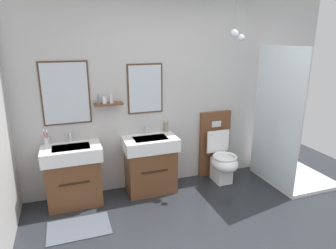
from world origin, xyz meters
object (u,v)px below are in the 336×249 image
vanity_sink_left (74,174)px  toothbrush_cup (47,141)px  toilet (219,155)px  shower_tray (287,154)px  vanity_sink_right (150,163)px  soap_dispenser (166,127)px

vanity_sink_left → toothbrush_cup: size_ratio=3.72×
toilet → shower_tray: shower_tray is taller
toilet → shower_tray: (0.89, -0.39, 0.04)m
vanity_sink_right → toilet: bearing=-0.4°
vanity_sink_right → soap_dispenser: (0.29, 0.16, 0.44)m
vanity_sink_right → soap_dispenser: soap_dispenser is taller
vanity_sink_left → soap_dispenser: bearing=7.2°
vanity_sink_left → vanity_sink_right: (1.00, 0.00, 0.00)m
toilet → toothbrush_cup: 2.38m
vanity_sink_right → toothbrush_cup: (-1.28, 0.15, 0.42)m
toothbrush_cup → soap_dispenser: (1.56, 0.01, 0.02)m
toothbrush_cup → shower_tray: 3.29m
vanity_sink_left → shower_tray: 2.97m
vanity_sink_left → soap_dispenser: (1.29, 0.16, 0.44)m
toothbrush_cup → shower_tray: shower_tray is taller
toilet → toothbrush_cup: toilet is taller
shower_tray → toothbrush_cup: bearing=170.3°
vanity_sink_left → toothbrush_cup: toothbrush_cup is taller
toothbrush_cup → shower_tray: size_ratio=0.11×
vanity_sink_left → vanity_sink_right: size_ratio=1.00×
vanity_sink_left → soap_dispenser: 1.37m
toothbrush_cup → soap_dispenser: 1.56m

